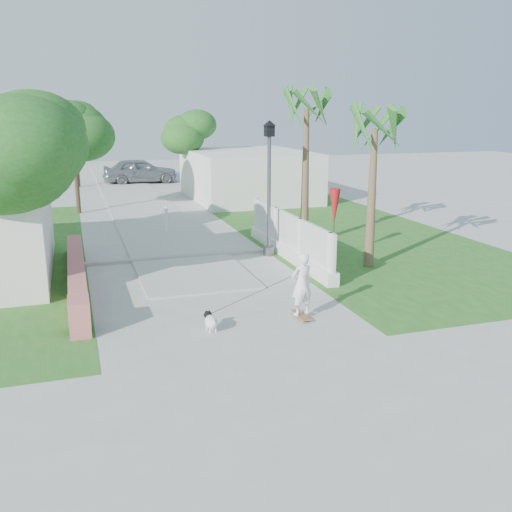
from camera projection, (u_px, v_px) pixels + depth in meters
name	position (u px, v px, depth m)	size (l,w,h in m)	color
ground	(229.00, 320.00, 13.26)	(90.00, 90.00, 0.00)	#B7B7B2
path_strip	(134.00, 198.00, 31.68)	(3.20, 36.00, 0.06)	#B7B7B2
curb	(181.00, 257.00, 18.78)	(6.50, 0.25, 0.10)	#999993
grass_right	(345.00, 233.00, 22.73)	(8.00, 20.00, 0.01)	#2A621F
pink_wall	(77.00, 278.00, 15.47)	(0.45, 8.20, 0.80)	#D06C6A
lattice_fence	(288.00, 242.00, 18.75)	(0.35, 7.00, 1.50)	white
building_right	(247.00, 175.00, 31.32)	(6.00, 8.00, 2.60)	silver
street_lamp	(269.00, 183.00, 18.60)	(0.44, 0.44, 4.44)	#59595E
bollard	(166.00, 219.00, 22.39)	(0.14, 0.14, 1.09)	white
patio_umbrella	(335.00, 208.00, 18.43)	(0.36, 0.36, 2.30)	#59595E
tree_left_near	(15.00, 150.00, 13.72)	(3.60, 3.60, 5.28)	#4C3826
tree_path_left	(73.00, 131.00, 26.15)	(3.40, 3.40, 5.23)	#4C3826
tree_path_right	(189.00, 133.00, 31.77)	(3.00, 3.00, 4.79)	#4C3826
tree_path_far	(75.00, 126.00, 35.42)	(3.20, 3.20, 5.17)	#4C3826
palm_far	(307.00, 118.00, 19.51)	(1.80, 1.80, 5.30)	brown
palm_near	(375.00, 138.00, 16.84)	(1.80, 1.80, 4.70)	brown
skateboarder	(294.00, 286.00, 13.14)	(2.50, 0.80, 1.58)	#99663D
dog	(211.00, 321.00, 12.58)	(0.32, 0.62, 0.43)	white
parked_car	(140.00, 171.00, 38.06)	(1.95, 4.85, 1.65)	#B3B6BB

